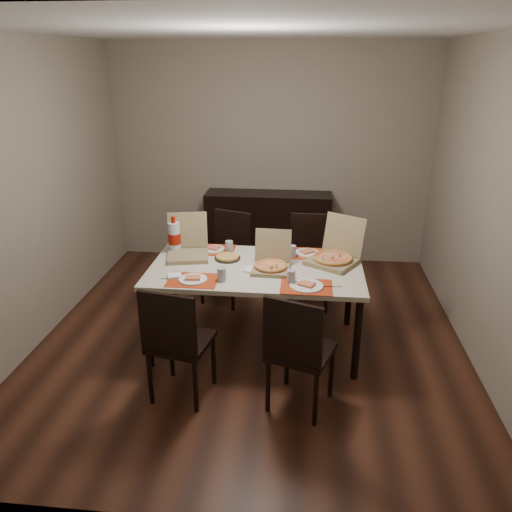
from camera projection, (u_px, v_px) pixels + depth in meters
name	position (u px, v px, depth m)	size (l,w,h in m)	color
ground	(252.00, 337.00, 4.63)	(3.80, 4.00, 0.02)	#442215
room_walls	(257.00, 139.00, 4.38)	(3.84, 4.02, 2.62)	gray
sideboard	(268.00, 229.00, 6.10)	(1.50, 0.40, 0.90)	black
dining_table	(256.00, 274.00, 4.26)	(1.80, 1.00, 0.75)	beige
chair_near_left	(176.00, 340.00, 3.60)	(0.49, 0.49, 0.93)	black
chair_near_right	(298.00, 349.00, 3.48)	(0.54, 0.54, 0.93)	black
chair_far_left	(228.00, 253.00, 5.20)	(0.53, 0.53, 0.93)	black
chair_far_right	(310.00, 256.00, 5.11)	(0.43, 0.43, 0.93)	black
setting_near_left	(198.00, 278.00, 3.97)	(0.53, 0.30, 0.11)	#BD2E0C
setting_near_right	(302.00, 283.00, 3.87)	(0.48, 0.30, 0.11)	#BD2E0C
setting_far_left	(215.00, 248.00, 4.59)	(0.48, 0.30, 0.11)	#BD2E0C
setting_far_right	(303.00, 253.00, 4.48)	(0.49, 0.30, 0.11)	#BD2E0C
napkin_loose	(252.00, 270.00, 4.15)	(0.12, 0.11, 0.02)	white
pizza_box_center	(271.00, 264.00, 4.17)	(0.32, 0.35, 0.31)	olive
pizza_box_right	(334.00, 256.00, 4.31)	(0.54, 0.55, 0.38)	olive
pizza_box_left	(188.00, 249.00, 4.45)	(0.43, 0.46, 0.36)	olive
faina_plate	(227.00, 258.00, 4.39)	(0.23, 0.23, 0.03)	black
dip_bowl	(264.00, 258.00, 4.38)	(0.12, 0.12, 0.03)	white
soda_bottle	(174.00, 238.00, 4.50)	(0.11, 0.11, 0.34)	silver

